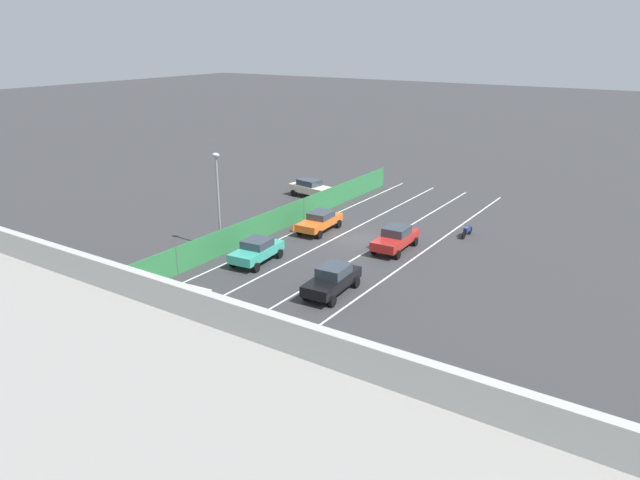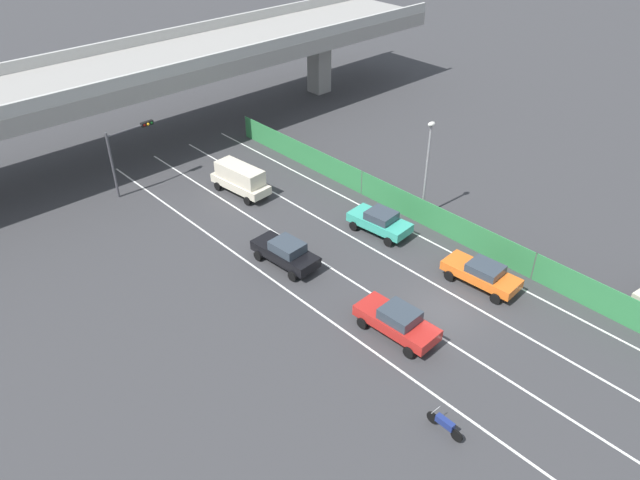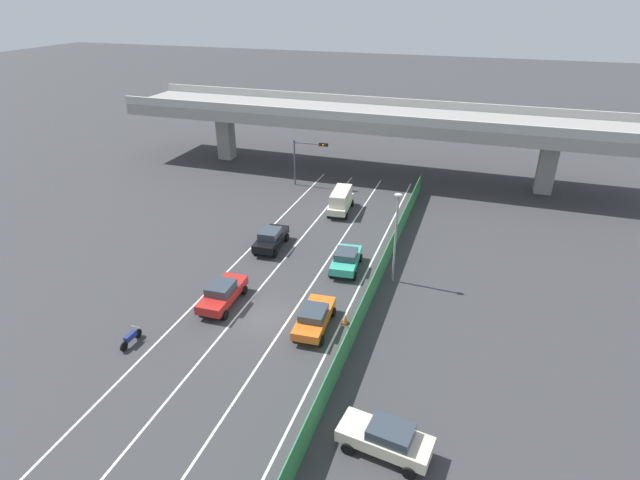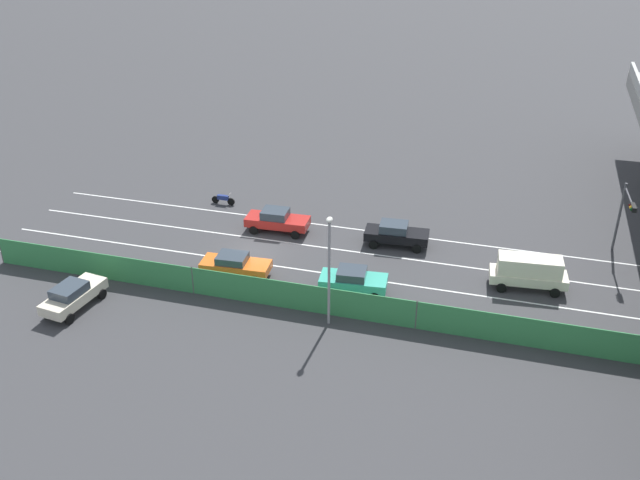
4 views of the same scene
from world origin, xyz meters
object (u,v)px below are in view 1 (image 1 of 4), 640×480
(car_van_cream, at_px, (176,319))
(traffic_light, at_px, (161,360))
(car_sedan_red, at_px, (396,238))
(car_taxi_orange, at_px, (320,221))
(parked_sedan_cream, at_px, (311,188))
(motorcycle, at_px, (467,231))
(car_taxi_teal, at_px, (257,250))
(car_sedan_black, at_px, (332,279))
(traffic_cone, at_px, (293,227))
(street_lamp, at_px, (218,192))

(car_van_cream, xyz_separation_m, traffic_light, (-5.60, 5.77, 2.40))
(car_sedan_red, bearing_deg, car_taxi_orange, -4.64)
(car_sedan_red, distance_m, parked_sedan_cream, 15.79)
(motorcycle, bearing_deg, car_van_cream, 74.95)
(traffic_light, bearing_deg, car_taxi_teal, -60.79)
(car_sedan_red, height_order, car_van_cream, car_van_cream)
(car_sedan_red, xyz_separation_m, traffic_light, (-2.46, 23.83, 2.73))
(motorcycle, bearing_deg, car_sedan_black, 78.33)
(parked_sedan_cream, distance_m, traffic_cone, 10.29)
(car_taxi_orange, distance_m, traffic_light, 26.27)
(traffic_light, xyz_separation_m, traffic_cone, (11.10, -23.27, -3.35))
(car_taxi_orange, relative_size, car_sedan_red, 0.99)
(car_sedan_black, relative_size, car_van_cream, 0.93)
(car_taxi_teal, bearing_deg, parked_sedan_cream, -67.89)
(motorcycle, height_order, parked_sedan_cream, parked_sedan_cream)
(car_taxi_teal, xyz_separation_m, parked_sedan_cream, (6.51, -16.02, 0.04))
(car_sedan_black, relative_size, traffic_cone, 7.16)
(car_sedan_black, height_order, traffic_light, traffic_light)
(car_van_cream, bearing_deg, motorcycle, -105.05)
(car_sedan_red, bearing_deg, parked_sedan_cream, -33.08)
(traffic_light, bearing_deg, street_lamp, -52.65)
(motorcycle, distance_m, traffic_cone, 13.42)
(car_sedan_black, bearing_deg, motorcycle, -101.67)
(traffic_cone, bearing_deg, street_lamp, 73.43)
(car_taxi_teal, xyz_separation_m, car_sedan_red, (-6.72, -7.40, 0.03))
(traffic_cone, bearing_deg, parked_sedan_cream, -63.39)
(car_van_cream, bearing_deg, car_taxi_teal, -71.42)
(car_taxi_orange, distance_m, car_taxi_teal, 7.96)
(motorcycle, distance_m, traffic_light, 29.69)
(traffic_cone, bearing_deg, car_taxi_orange, -147.51)
(parked_sedan_cream, bearing_deg, traffic_cone, 116.61)
(car_sedan_red, distance_m, car_van_cream, 18.34)
(traffic_light, bearing_deg, motorcycle, -91.51)
(car_taxi_orange, bearing_deg, car_sedan_red, 175.36)
(car_sedan_black, relative_size, parked_sedan_cream, 1.01)
(car_taxi_teal, height_order, street_lamp, street_lamp)
(traffic_cone, bearing_deg, car_sedan_red, -176.29)
(car_van_cream, height_order, traffic_cone, car_van_cream)
(car_taxi_orange, height_order, street_lamp, street_lamp)
(car_taxi_teal, xyz_separation_m, traffic_cone, (1.91, -6.84, -0.59))
(car_taxi_orange, relative_size, traffic_cone, 7.22)
(car_sedan_red, bearing_deg, traffic_light, 95.90)
(car_sedan_red, distance_m, street_lamp, 12.97)
(car_sedan_black, bearing_deg, traffic_light, 98.43)
(car_van_cream, bearing_deg, car_sedan_black, -110.16)
(motorcycle, relative_size, parked_sedan_cream, 0.43)
(car_sedan_red, xyz_separation_m, street_lamp, (10.50, 6.84, 3.35))
(motorcycle, bearing_deg, car_sedan_red, 60.24)
(car_taxi_orange, xyz_separation_m, car_sedan_red, (-6.88, 0.56, 0.06))
(car_taxi_teal, height_order, parked_sedan_cream, parked_sedan_cream)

